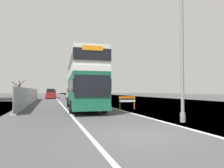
{
  "coord_description": "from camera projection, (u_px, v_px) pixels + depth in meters",
  "views": [
    {
      "loc": [
        -3.29,
        -7.07,
        1.69
      ],
      "look_at": [
        1.17,
        7.27,
        2.2
      ],
      "focal_mm": 32.13,
      "sensor_mm": 36.0,
      "label": 1
    }
  ],
  "objects": [
    {
      "name": "ground",
      "position": [
        151.0,
        134.0,
        7.97
      ],
      "size": [
        140.0,
        280.0,
        0.1
      ],
      "color": "#424244"
    },
    {
      "name": "double_decker_bus",
      "position": [
        84.0,
        81.0,
        18.54
      ],
      "size": [
        3.26,
        11.34,
        4.84
      ],
      "color": "#196042",
      "rests_on": "ground"
    },
    {
      "name": "lamppost_foreground",
      "position": [
        182.0,
        48.0,
        10.88
      ],
      "size": [
        0.29,
        0.7,
        8.49
      ],
      "color": "gray",
      "rests_on": "ground"
    },
    {
      "name": "roadworks_barrier",
      "position": [
        127.0,
        101.0,
        18.34
      ],
      "size": [
        1.54,
        0.69,
        1.18
      ],
      "color": "orange",
      "rests_on": "ground"
    },
    {
      "name": "construction_site_fence",
      "position": [
        31.0,
        96.0,
        26.46
      ],
      "size": [
        0.44,
        27.4,
        2.05
      ],
      "color": "#A8AAAD",
      "rests_on": "ground"
    },
    {
      "name": "car_oncoming_near",
      "position": [
        73.0,
        95.0,
        34.51
      ],
      "size": [
        2.03,
        4.42,
        2.17
      ],
      "color": "silver",
      "rests_on": "ground"
    },
    {
      "name": "car_receding_mid",
      "position": [
        50.0,
        94.0,
        42.79
      ],
      "size": [
        1.9,
        4.45,
        2.12
      ],
      "color": "maroon",
      "rests_on": "ground"
    },
    {
      "name": "car_receding_far",
      "position": [
        52.0,
        94.0,
        49.76
      ],
      "size": [
        2.0,
        4.4,
        1.99
      ],
      "color": "maroon",
      "rests_on": "ground"
    },
    {
      "name": "bare_tree_far_verge_near",
      "position": [
        19.0,
        89.0,
        44.36
      ],
      "size": [
        2.74,
        2.55,
        4.04
      ],
      "color": "#4C3D2D",
      "rests_on": "ground"
    }
  ]
}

